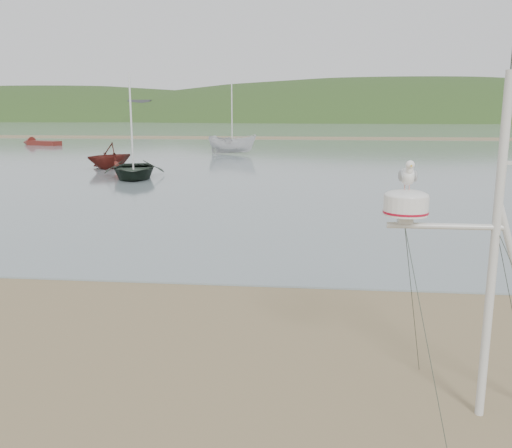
# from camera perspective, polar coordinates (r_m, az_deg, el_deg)

# --- Properties ---
(ground) EXTENTS (560.00, 560.00, 0.00)m
(ground) POSITION_cam_1_polar(r_m,az_deg,el_deg) (8.65, -16.14, -14.29)
(ground) COLOR #786445
(ground) RESTS_ON ground
(water) EXTENTS (560.00, 256.00, 0.04)m
(water) POSITION_cam_1_polar(r_m,az_deg,el_deg) (139.25, 4.86, 10.20)
(water) COLOR slate
(water) RESTS_ON ground
(sandbar) EXTENTS (560.00, 7.00, 0.07)m
(sandbar) POSITION_cam_1_polar(r_m,az_deg,el_deg) (77.31, 3.80, 9.03)
(sandbar) COLOR #786445
(sandbar) RESTS_ON water
(hill_ridge) EXTENTS (620.00, 180.00, 80.00)m
(hill_ridge) POSITION_cam_1_polar(r_m,az_deg,el_deg) (243.78, 9.71, 6.09)
(hill_ridge) COLOR #233A18
(hill_ridge) RESTS_ON ground
(far_cottages) EXTENTS (294.40, 6.30, 8.00)m
(far_cottages) POSITION_cam_1_polar(r_m,az_deg,el_deg) (203.16, 6.16, 11.78)
(far_cottages) COLOR silver
(far_cottages) RESTS_ON ground
(mast_rig) EXTENTS (2.25, 2.41, 5.09)m
(mast_rig) POSITION_cam_1_polar(r_m,az_deg,el_deg) (7.18, 22.82, -9.64)
(mast_rig) COLOR silver
(mast_rig) RESTS_ON ground
(boat_dark) EXTENTS (3.63, 1.96, 4.88)m
(boat_dark) POSITION_cam_1_polar(r_m,az_deg,el_deg) (31.20, -12.94, 9.17)
(boat_dark) COLOR black
(boat_dark) RESTS_ON water
(boat_red) EXTENTS (3.28, 3.03, 3.26)m
(boat_red) POSITION_cam_1_polar(r_m,az_deg,el_deg) (36.93, -15.22, 8.16)
(boat_red) COLOR #551913
(boat_red) RESTS_ON water
(boat_white) EXTENTS (2.10, 2.07, 4.52)m
(boat_white) POSITION_cam_1_polar(r_m,az_deg,el_deg) (47.99, -2.54, 10.04)
(boat_white) COLOR silver
(boat_white) RESTS_ON water
(dinghy_red_far) EXTENTS (5.48, 3.10, 1.31)m
(dinghy_red_far) POSITION_cam_1_polar(r_m,az_deg,el_deg) (66.12, -22.14, 7.93)
(dinghy_red_far) COLOR #551913
(dinghy_red_far) RESTS_ON ground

